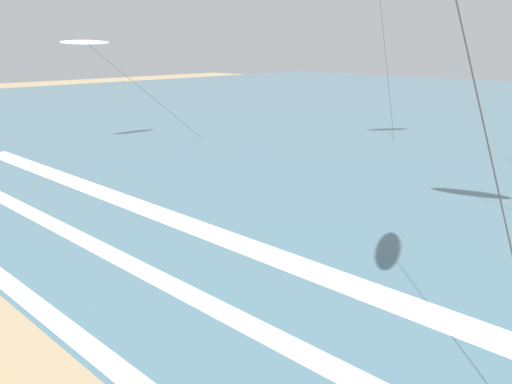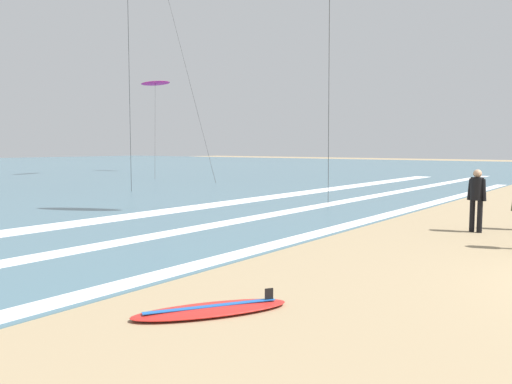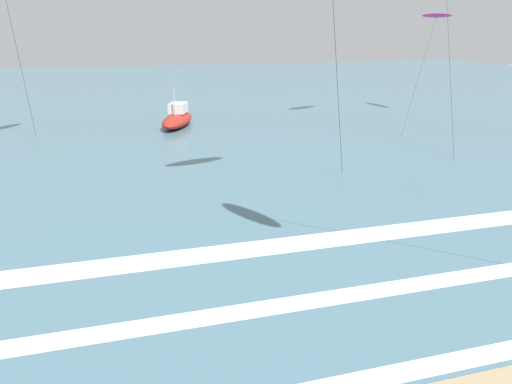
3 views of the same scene
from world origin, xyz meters
name	(u,v)px [view 3 (image 3 of 3)]	position (x,y,z in m)	size (l,w,h in m)	color
ocean_surface	(153,95)	(0.00, 51.71, 0.01)	(140.00, 90.00, 0.01)	#476B7A
wave_foam_shoreline	(410,371)	(1.72, 7.11, 0.01)	(40.53, 0.53, 0.01)	white
wave_foam_mid_break	(343,296)	(1.67, 10.07, 0.01)	(57.95, 0.67, 0.01)	white
wave_foam_outer_break	(306,243)	(1.95, 13.37, 0.01)	(50.42, 1.10, 0.01)	white
kite_magenta_far_left	(436,16)	(20.74, 34.38, 7.49)	(7.61, 9.30, 7.75)	#CC2384
offshore_boat	(177,119)	(0.42, 34.15, 0.55)	(3.45, 5.46, 2.70)	maroon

